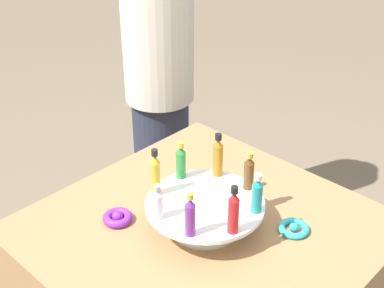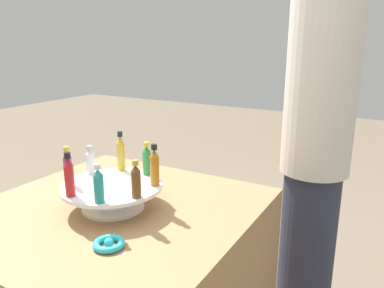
% 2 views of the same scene
% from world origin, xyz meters
% --- Properties ---
extents(display_stand, '(0.34, 0.34, 0.08)m').
position_xyz_m(display_stand, '(0.00, 0.00, 0.78)').
color(display_stand, white).
rests_on(display_stand, party_table).
extents(bottle_gold, '(0.03, 0.03, 0.15)m').
position_xyz_m(bottle_gold, '(-0.13, -0.07, 0.87)').
color(bottle_gold, gold).
rests_on(bottle_gold, display_stand).
extents(bottle_clear, '(0.03, 0.03, 0.10)m').
position_xyz_m(bottle_clear, '(-0.04, -0.14, 0.85)').
color(bottle_clear, silver).
rests_on(bottle_clear, display_stand).
extents(bottle_purple, '(0.03, 0.03, 0.13)m').
position_xyz_m(bottle_purple, '(0.07, -0.13, 0.87)').
color(bottle_purple, '#702D93').
rests_on(bottle_purple, display_stand).
extents(bottle_red, '(0.03, 0.03, 0.14)m').
position_xyz_m(bottle_red, '(0.14, -0.04, 0.87)').
color(bottle_red, '#B21E23').
rests_on(bottle_red, display_stand).
extents(bottle_teal, '(0.03, 0.03, 0.12)m').
position_xyz_m(bottle_teal, '(0.13, 0.07, 0.86)').
color(bottle_teal, teal).
rests_on(bottle_teal, display_stand).
extents(bottle_brown, '(0.03, 0.03, 0.12)m').
position_xyz_m(bottle_brown, '(0.04, 0.14, 0.86)').
color(bottle_brown, brown).
rests_on(bottle_brown, display_stand).
extents(bottle_amber, '(0.03, 0.03, 0.14)m').
position_xyz_m(bottle_amber, '(-0.07, 0.13, 0.87)').
color(bottle_amber, '#AD6B19').
rests_on(bottle_amber, display_stand).
extents(bottle_green, '(0.03, 0.03, 0.12)m').
position_xyz_m(bottle_green, '(-0.14, 0.04, 0.86)').
color(bottle_green, '#288438').
rests_on(bottle_green, display_stand).
extents(ribbon_bow_teal, '(0.09, 0.09, 0.03)m').
position_xyz_m(ribbon_bow_teal, '(0.20, 0.16, 0.73)').
color(ribbon_bow_teal, '#2DB7CC').
rests_on(ribbon_bow_teal, party_table).
extents(ribbon_bow_purple, '(0.09, 0.09, 0.03)m').
position_xyz_m(ribbon_bow_purple, '(-0.20, -0.16, 0.74)').
color(ribbon_bow_purple, purple).
rests_on(ribbon_bow_purple, party_table).
extents(person_figure, '(0.29, 0.29, 1.72)m').
position_xyz_m(person_figure, '(-0.72, 0.51, 0.87)').
color(person_figure, '#282D42').
rests_on(person_figure, ground_plane).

